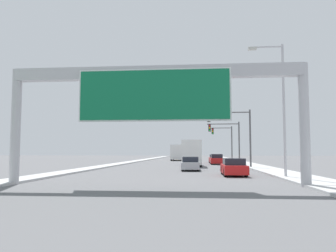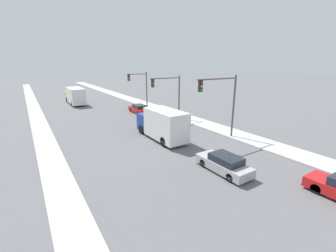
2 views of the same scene
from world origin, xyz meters
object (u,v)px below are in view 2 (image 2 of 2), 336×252
(car_near_left, at_px, (157,116))
(truck_box_primary, at_px, (162,124))
(traffic_light_mid_block, at_px, (170,91))
(truck_box_secondary, at_px, (75,96))
(car_far_left, at_px, (224,164))
(traffic_light_far_intersection, at_px, (141,85))
(car_mid_center, at_px, (139,109))
(traffic_light_near_intersection, at_px, (223,97))

(car_near_left, xyz_separation_m, truck_box_primary, (-3.50, -7.10, 0.96))
(car_near_left, xyz_separation_m, traffic_light_mid_block, (1.75, -0.67, 3.50))
(truck_box_primary, distance_m, truck_box_secondary, 27.29)
(car_far_left, height_order, traffic_light_mid_block, traffic_light_mid_block)
(traffic_light_mid_block, height_order, traffic_light_far_intersection, traffic_light_far_intersection)
(car_far_left, bearing_deg, truck_box_secondary, 95.55)
(car_far_left, height_order, car_mid_center, car_mid_center)
(truck_box_primary, height_order, traffic_light_near_intersection, traffic_light_near_intersection)
(car_mid_center, relative_size, car_near_left, 0.99)
(car_near_left, height_order, traffic_light_mid_block, traffic_light_mid_block)
(truck_box_secondary, xyz_separation_m, traffic_light_mid_block, (8.75, -20.64, 2.56))
(car_mid_center, bearing_deg, truck_box_primary, -105.00)
(truck_box_secondary, xyz_separation_m, traffic_light_near_intersection, (8.64, -30.64, 2.92))
(car_far_left, relative_size, truck_box_secondary, 0.53)
(car_mid_center, xyz_separation_m, car_near_left, (0.00, -5.97, 0.05))
(truck_box_primary, relative_size, traffic_light_far_intersection, 1.16)
(truck_box_secondary, bearing_deg, car_mid_center, -63.44)
(truck_box_primary, distance_m, traffic_light_far_intersection, 17.55)
(traffic_light_near_intersection, bearing_deg, car_near_left, 98.72)
(car_far_left, distance_m, truck_box_secondary, 36.17)
(traffic_light_near_intersection, distance_m, traffic_light_mid_block, 10.01)
(car_near_left, bearing_deg, traffic_light_near_intersection, -81.28)
(car_near_left, relative_size, truck_box_primary, 0.63)
(traffic_light_far_intersection, bearing_deg, car_far_left, -102.49)
(car_far_left, xyz_separation_m, car_near_left, (3.50, 16.02, 0.06))
(traffic_light_mid_block, bearing_deg, car_far_left, -108.88)
(truck_box_primary, distance_m, traffic_light_mid_block, 8.68)
(truck_box_secondary, bearing_deg, car_far_left, -84.45)
(car_far_left, bearing_deg, traffic_light_near_intersection, 46.17)
(car_near_left, height_order, truck_box_primary, truck_box_primary)
(car_near_left, xyz_separation_m, traffic_light_near_intersection, (1.64, -10.67, 3.86))
(car_near_left, xyz_separation_m, traffic_light_far_intersection, (2.12, 9.33, 3.50))
(car_mid_center, relative_size, traffic_light_near_intersection, 0.68)
(car_far_left, relative_size, traffic_light_near_intersection, 0.67)
(traffic_light_mid_block, bearing_deg, traffic_light_near_intersection, -90.65)
(traffic_light_far_intersection, bearing_deg, truck_box_primary, -108.87)
(car_mid_center, height_order, truck_box_secondary, truck_box_secondary)
(car_mid_center, bearing_deg, traffic_light_mid_block, -75.23)
(car_mid_center, distance_m, traffic_light_far_intersection, 5.33)
(traffic_light_near_intersection, height_order, traffic_light_far_intersection, traffic_light_near_intersection)
(car_near_left, distance_m, traffic_light_far_intersection, 10.19)
(car_mid_center, bearing_deg, traffic_light_near_intersection, -84.38)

